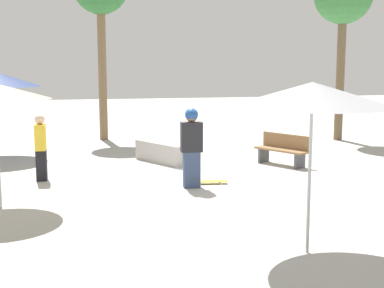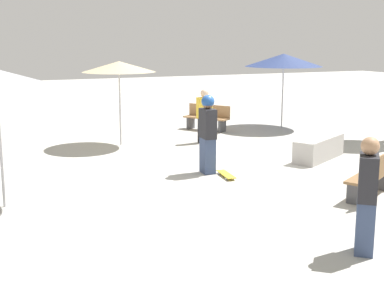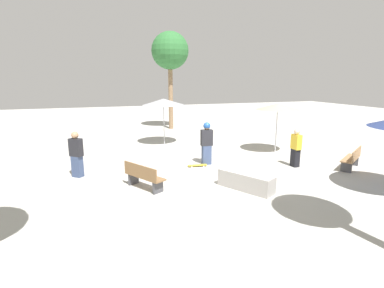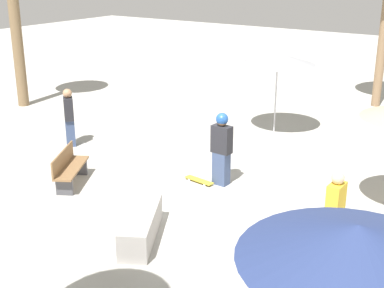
{
  "view_description": "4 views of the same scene",
  "coord_description": "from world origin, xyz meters",
  "px_view_note": "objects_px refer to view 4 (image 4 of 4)",
  "views": [
    {
      "loc": [
        -12.41,
        2.59,
        2.78
      ],
      "look_at": [
        -0.54,
        -0.05,
        0.94
      ],
      "focal_mm": 50.0,
      "sensor_mm": 36.0,
      "label": 1
    },
    {
      "loc": [
        -6.03,
        -10.72,
        3.03
      ],
      "look_at": [
        -1.41,
        -0.3,
        0.78
      ],
      "focal_mm": 50.0,
      "sensor_mm": 36.0,
      "label": 2
    },
    {
      "loc": [
        10.58,
        -4.48,
        3.55
      ],
      "look_at": [
        -1.21,
        -0.5,
        0.85
      ],
      "focal_mm": 28.0,
      "sensor_mm": 36.0,
      "label": 3
    },
    {
      "loc": [
        9.46,
        6.21,
        5.21
      ],
      "look_at": [
        -0.35,
        -0.46,
        1.09
      ],
      "focal_mm": 50.0,
      "sensor_mm": 36.0,
      "label": 4
    }
  ],
  "objects_px": {
    "bystander_watching": "(69,118)",
    "skater_main": "(222,146)",
    "skateboard": "(199,180)",
    "concrete_ledge": "(141,226)",
    "shade_umbrella_grey": "(278,59)",
    "bystander_far": "(335,212)",
    "shade_umbrella_navy": "(356,243)",
    "bench_near": "(69,168)"
  },
  "relations": [
    {
      "from": "skater_main",
      "to": "bystander_watching",
      "type": "height_order",
      "value": "skater_main"
    },
    {
      "from": "skater_main",
      "to": "bystander_watching",
      "type": "relative_size",
      "value": 1.06
    },
    {
      "from": "concrete_ledge",
      "to": "shade_umbrella_grey",
      "type": "height_order",
      "value": "shade_umbrella_grey"
    },
    {
      "from": "concrete_ledge",
      "to": "bystander_far",
      "type": "xyz_separation_m",
      "value": [
        -1.71,
        3.22,
        0.51
      ]
    },
    {
      "from": "skateboard",
      "to": "bench_near",
      "type": "bearing_deg",
      "value": 43.56
    },
    {
      "from": "skateboard",
      "to": "shade_umbrella_grey",
      "type": "height_order",
      "value": "shade_umbrella_grey"
    },
    {
      "from": "skater_main",
      "to": "shade_umbrella_navy",
      "type": "relative_size",
      "value": 0.68
    },
    {
      "from": "skateboard",
      "to": "shade_umbrella_grey",
      "type": "distance_m",
      "value": 5.25
    },
    {
      "from": "skater_main",
      "to": "skateboard",
      "type": "height_order",
      "value": "skater_main"
    },
    {
      "from": "skater_main",
      "to": "concrete_ledge",
      "type": "xyz_separation_m",
      "value": [
        3.21,
        0.12,
        -0.69
      ]
    },
    {
      "from": "concrete_ledge",
      "to": "shade_umbrella_grey",
      "type": "bearing_deg",
      "value": -173.45
    },
    {
      "from": "skateboard",
      "to": "bystander_watching",
      "type": "xyz_separation_m",
      "value": [
        -0.19,
        -4.65,
        0.79
      ]
    },
    {
      "from": "skateboard",
      "to": "shade_umbrella_navy",
      "type": "bearing_deg",
      "value": 144.46
    },
    {
      "from": "bench_near",
      "to": "shade_umbrella_navy",
      "type": "xyz_separation_m",
      "value": [
        3.06,
        7.81,
        1.89
      ]
    },
    {
      "from": "bystander_watching",
      "to": "concrete_ledge",
      "type": "bearing_deg",
      "value": 9.93
    },
    {
      "from": "shade_umbrella_navy",
      "to": "bystander_far",
      "type": "xyz_separation_m",
      "value": [
        -3.65,
        -1.43,
        -1.52
      ]
    },
    {
      "from": "skater_main",
      "to": "shade_umbrella_navy",
      "type": "height_order",
      "value": "shade_umbrella_navy"
    },
    {
      "from": "bench_near",
      "to": "bystander_far",
      "type": "relative_size",
      "value": 1.01
    },
    {
      "from": "bench_near",
      "to": "bystander_watching",
      "type": "bearing_deg",
      "value": -163.95
    },
    {
      "from": "shade_umbrella_grey",
      "to": "bystander_watching",
      "type": "bearing_deg",
      "value": -44.0
    },
    {
      "from": "bench_near",
      "to": "bystander_far",
      "type": "bearing_deg",
      "value": 65.49
    },
    {
      "from": "skateboard",
      "to": "bystander_far",
      "type": "distance_m",
      "value": 4.11
    },
    {
      "from": "bench_near",
      "to": "shade_umbrella_navy",
      "type": "bearing_deg",
      "value": 38.85
    },
    {
      "from": "skater_main",
      "to": "bystander_watching",
      "type": "bearing_deg",
      "value": 3.8
    },
    {
      "from": "concrete_ledge",
      "to": "shade_umbrella_navy",
      "type": "relative_size",
      "value": 0.73
    },
    {
      "from": "concrete_ledge",
      "to": "bench_near",
      "type": "relative_size",
      "value": 1.2
    },
    {
      "from": "shade_umbrella_grey",
      "to": "bystander_far",
      "type": "relative_size",
      "value": 1.58
    },
    {
      "from": "skater_main",
      "to": "concrete_ledge",
      "type": "relative_size",
      "value": 0.94
    },
    {
      "from": "concrete_ledge",
      "to": "shade_umbrella_grey",
      "type": "xyz_separation_m",
      "value": [
        -7.7,
        -0.88,
        2.06
      ]
    },
    {
      "from": "concrete_ledge",
      "to": "bench_near",
      "type": "bearing_deg",
      "value": -109.65
    },
    {
      "from": "skateboard",
      "to": "bystander_far",
      "type": "xyz_separation_m",
      "value": [
        1.27,
        3.84,
        0.73
      ]
    },
    {
      "from": "shade_umbrella_navy",
      "to": "shade_umbrella_grey",
      "type": "relative_size",
      "value": 1.04
    },
    {
      "from": "bystander_far",
      "to": "bench_near",
      "type": "bearing_deg",
      "value": 96.63
    },
    {
      "from": "bystander_watching",
      "to": "bench_near",
      "type": "bearing_deg",
      "value": -3.17
    },
    {
      "from": "bench_near",
      "to": "shade_umbrella_grey",
      "type": "xyz_separation_m",
      "value": [
        -6.58,
        2.27,
        1.91
      ]
    },
    {
      "from": "skateboard",
      "to": "bench_near",
      "type": "relative_size",
      "value": 0.51
    },
    {
      "from": "bystander_watching",
      "to": "skater_main",
      "type": "bearing_deg",
      "value": 41.42
    },
    {
      "from": "skateboard",
      "to": "shade_umbrella_navy",
      "type": "xyz_separation_m",
      "value": [
        4.91,
        5.27,
        2.26
      ]
    },
    {
      "from": "concrete_ledge",
      "to": "bystander_watching",
      "type": "relative_size",
      "value": 1.13
    },
    {
      "from": "bench_near",
      "to": "bystander_watching",
      "type": "distance_m",
      "value": 2.96
    },
    {
      "from": "bench_near",
      "to": "shade_umbrella_grey",
      "type": "distance_m",
      "value": 7.22
    },
    {
      "from": "skater_main",
      "to": "bystander_far",
      "type": "height_order",
      "value": "skater_main"
    }
  ]
}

